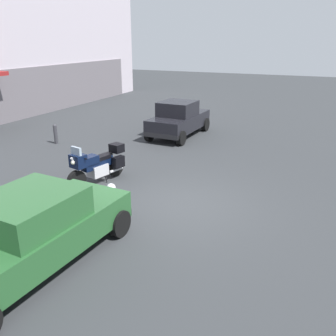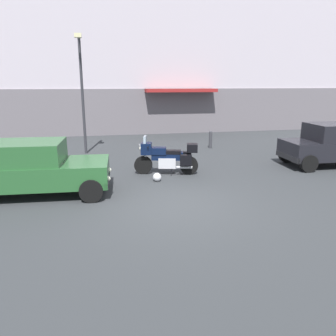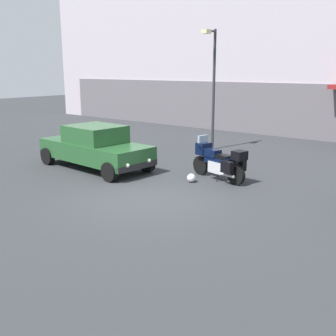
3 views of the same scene
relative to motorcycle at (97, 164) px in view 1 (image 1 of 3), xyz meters
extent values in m
plane|color=#2D3033|center=(-0.47, -3.05, -0.62)|extent=(80.00, 80.00, 0.00)
cylinder|color=black|center=(-0.83, 0.20, -0.30)|extent=(0.65, 0.29, 0.64)
cylinder|color=black|center=(0.74, -0.18, -0.30)|extent=(0.65, 0.29, 0.64)
cylinder|color=#B7B7BC|center=(-0.81, 0.20, 0.13)|extent=(0.33, 0.15, 0.68)
cube|color=#B7B7BC|center=(0.00, 0.00, -0.20)|extent=(0.68, 0.53, 0.36)
cube|color=black|center=(0.00, 0.00, 0.04)|extent=(1.14, 0.53, 0.28)
cube|color=black|center=(-0.30, 0.07, 0.22)|extent=(0.59, 0.45, 0.24)
cube|color=black|center=(0.19, -0.04, 0.18)|extent=(0.61, 0.42, 0.12)
cube|color=black|center=(-0.71, 0.18, 0.30)|extent=(0.45, 0.51, 0.40)
cube|color=#8C9EAD|center=(-0.75, 0.18, 0.60)|extent=(0.17, 0.41, 0.28)
sphere|color=#EAEACC|center=(-0.89, 0.22, 0.30)|extent=(0.14, 0.14, 0.14)
cylinder|color=black|center=(-0.64, 0.16, 0.40)|extent=(0.19, 0.61, 0.04)
cylinder|color=#B7B7BC|center=(0.53, -0.33, -0.32)|extent=(0.56, 0.22, 0.09)
cube|color=black|center=(0.56, -0.42, -0.04)|extent=(0.44, 0.29, 0.36)
cube|color=black|center=(0.69, 0.12, -0.04)|extent=(0.44, 0.29, 0.36)
cube|color=black|center=(0.84, -0.20, 0.33)|extent=(0.44, 0.47, 0.28)
cylinder|color=black|center=(0.10, -0.21, -0.47)|extent=(0.05, 0.13, 0.29)
sphere|color=silver|center=(-0.51, -0.80, -0.48)|extent=(0.28, 0.28, 0.28)
cube|color=black|center=(6.53, -0.07, 0.04)|extent=(3.86, 1.79, 0.68)
cube|color=black|center=(6.38, -0.06, 0.70)|extent=(1.66, 1.57, 0.64)
cube|color=#8C9EAD|center=(7.13, -0.09, 0.70)|extent=(0.12, 1.40, 0.54)
cube|color=#8C9EAD|center=(5.64, -0.03, 0.70)|extent=(0.12, 1.40, 0.51)
cube|color=black|center=(8.38, -0.14, -0.20)|extent=(0.19, 1.64, 0.20)
cube|color=black|center=(4.69, 0.01, -0.20)|extent=(0.19, 1.64, 0.20)
cylinder|color=black|center=(8.01, 0.65, -0.30)|extent=(0.65, 0.25, 0.64)
cylinder|color=black|center=(7.95, -0.91, -0.30)|extent=(0.65, 0.25, 0.64)
cylinder|color=black|center=(5.12, 0.77, -0.30)|extent=(0.65, 0.25, 0.64)
cylinder|color=black|center=(5.05, -0.79, -0.30)|extent=(0.65, 0.25, 0.64)
sphere|color=silver|center=(8.45, 0.31, -0.08)|extent=(0.14, 0.14, 0.14)
sphere|color=silver|center=(8.41, -0.60, -0.08)|extent=(0.14, 0.14, 0.14)
cube|color=#235128|center=(-4.34, -1.42, 0.02)|extent=(4.60, 2.04, 0.64)
cube|color=#235128|center=(-4.29, -1.42, 0.64)|extent=(2.00, 1.74, 0.60)
cube|color=#8C9EAD|center=(-3.39, -1.48, 0.64)|extent=(0.15, 1.50, 0.51)
cube|color=black|center=(-2.14, -1.56, -0.20)|extent=(0.23, 1.76, 0.20)
cylinder|color=black|center=(-2.49, -0.69, -0.30)|extent=(0.65, 0.26, 0.64)
cylinder|color=black|center=(-2.59, -2.37, -0.30)|extent=(0.65, 0.26, 0.64)
sphere|color=silver|center=(-2.06, -1.08, -0.08)|extent=(0.14, 0.14, 0.14)
sphere|color=silver|center=(-2.12, -2.04, -0.08)|extent=(0.14, 0.14, 0.14)
cylinder|color=#333338|center=(3.07, 4.31, -0.23)|extent=(0.16, 0.16, 0.79)
sphere|color=#333338|center=(3.07, 4.31, 0.17)|extent=(0.16, 0.16, 0.16)
camera|label=1|loc=(-8.96, -6.46, 3.75)|focal=38.83mm
camera|label=2|loc=(-2.28, -11.09, 2.52)|focal=35.32mm
camera|label=3|loc=(6.64, -11.01, 2.88)|focal=43.37mm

